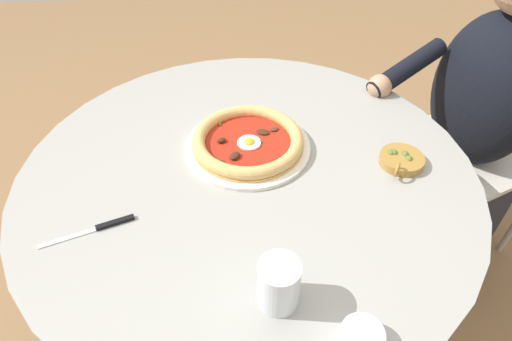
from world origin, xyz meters
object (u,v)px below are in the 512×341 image
Objects in this scene: diner_person at (463,143)px; olive_pan at (401,160)px; pizza_on_plate at (248,142)px; steak_knife at (102,227)px; dining_table at (248,207)px; ramekin_capers at (362,337)px; water_glass at (278,286)px; cafe_chair_diner at (495,127)px.

olive_pan is at bearing 130.96° from diner_person.
steak_knife is at bearing 127.02° from pizza_on_plate.
diner_person is at bearing -67.11° from dining_table.
ramekin_capers is at bearing -120.26° from steak_knife.
dining_table is 0.39m from water_glass.
olive_pan is 0.65m from cafe_chair_diner.
dining_table is 0.37m from steak_knife.
water_glass is (-0.42, -0.03, 0.02)m from pizza_on_plate.
dining_table is 1.24× the size of cafe_chair_diner.
steak_knife is (-0.23, 0.31, -0.02)m from pizza_on_plate.
olive_pan is (-0.01, -0.36, 0.15)m from dining_table.
cafe_chair_diner is (0.79, -0.70, -0.21)m from ramekin_capers.
pizza_on_plate reaches higher than steak_knife.
ramekin_capers is 0.08× the size of cafe_chair_diner.
olive_pan reaches higher than ramekin_capers.
dining_table is 3.47× the size of pizza_on_plate.
steak_knife is at bearing 114.42° from diner_person.
pizza_on_plate reaches higher than ramekin_capers.
ramekin_capers is 1.08m from cafe_chair_diner.
ramekin_capers is (-0.27, -0.47, 0.02)m from steak_knife.
pizza_on_plate is 2.57× the size of olive_pan.
diner_person reaches higher than pizza_on_plate.
dining_table is at bearing 112.77° from cafe_chair_diner.
olive_pan is at bearing 126.73° from cafe_chair_diner.
olive_pan reaches higher than pizza_on_plate.
diner_person is at bearing -71.99° from pizza_on_plate.
water_glass is at bearing 130.65° from cafe_chair_diner.
diner_person reaches higher than ramekin_capers.
steak_knife is 0.69m from olive_pan.
dining_table is 5.89× the size of steak_knife.
diner_person reaches higher than water_glass.
diner_person is (0.74, -0.57, -0.23)m from ramekin_capers.
cafe_chair_diner is at bearing -67.90° from diner_person.
ramekin_capers is 0.59× the size of olive_pan.
pizza_on_plate is 4.36× the size of ramekin_capers.
cafe_chair_diner reaches higher than water_glass.
cafe_chair_diner reaches higher than pizza_on_plate.
steak_knife is (0.19, 0.34, -0.04)m from water_glass.
ramekin_capers is at bearing 142.51° from diner_person.
ramekin_capers is at bearing 154.34° from olive_pan.
cafe_chair_diner reaches higher than steak_knife.
diner_person is at bearing -65.58° from steak_knife.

